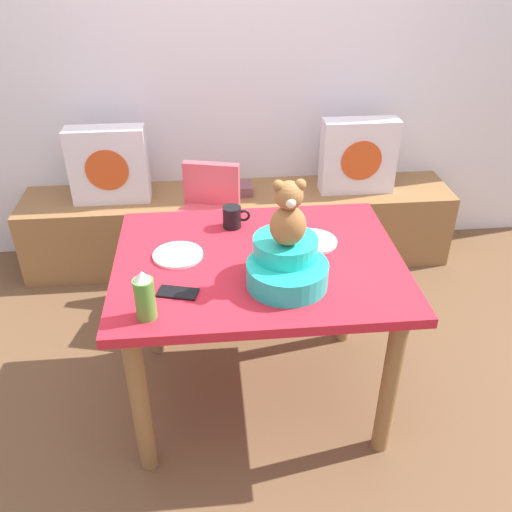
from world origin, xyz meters
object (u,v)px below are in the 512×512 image
infant_seat_teal (287,265)px  ketchup_bottle (145,296)px  pillow_floral_left (109,165)px  dining_table (258,282)px  dinner_plate_near (178,255)px  pillow_floral_right (358,156)px  dinner_plate_far (313,241)px  highchair (208,220)px  teddy_bear (288,215)px  cell_phone (178,293)px  coffee_mug (233,217)px  book_stack (235,189)px

infant_seat_teal → ketchup_bottle: 0.53m
pillow_floral_left → dining_table: (0.74, -1.17, -0.05)m
pillow_floral_left → dinner_plate_near: bearing=-69.2°
pillow_floral_right → dinner_plate_far: pillow_floral_right is taller
dinner_plate_near → dinner_plate_far: (0.56, 0.05, 0.00)m
highchair → teddy_bear: 1.08m
teddy_bear → ketchup_bottle: teddy_bear is taller
pillow_floral_right → cell_phone: bearing=-126.7°
ketchup_bottle → dinner_plate_near: size_ratio=0.92×
infant_seat_teal → dinner_plate_far: 0.31m
coffee_mug → dinner_plate_near: coffee_mug is taller
pillow_floral_left → ketchup_bottle: (0.33, -1.50, 0.15)m
infant_seat_teal → cell_phone: size_ratio=2.29×
infant_seat_teal → ketchup_bottle: size_ratio=1.78×
coffee_mug → infant_seat_teal: bearing=-68.4°
dining_table → highchair: size_ratio=1.44×
pillow_floral_right → infant_seat_teal: bearing=-115.1°
cell_phone → ketchup_bottle: bearing=156.3°
ketchup_bottle → book_stack: bearing=75.5°
pillow_floral_right → infant_seat_teal: same height
infant_seat_teal → dinner_plate_near: 0.46m
cell_phone → dinner_plate_near: bearing=16.6°
ketchup_bottle → cell_phone: ketchup_bottle is taller
coffee_mug → cell_phone: bearing=-115.4°
pillow_floral_left → teddy_bear: (0.83, -1.33, 0.34)m
pillow_floral_left → teddy_bear: teddy_bear is taller
highchair → cell_phone: (-0.12, -0.96, 0.22)m
highchair → dinner_plate_far: highchair is taller
highchair → teddy_bear: teddy_bear is taller
ketchup_bottle → cell_phone: 0.18m
cell_phone → coffee_mug: bearing=-10.2°
book_stack → coffee_mug: (-0.06, -0.92, 0.30)m
dining_table → dinner_plate_far: size_ratio=5.68×
pillow_floral_right → dinner_plate_far: bearing=-114.0°
dinner_plate_far → teddy_bear: bearing=-119.4°
pillow_floral_right → book_stack: (-0.73, 0.02, -0.19)m
dinner_plate_far → cell_phone: 0.63m
ketchup_bottle → dining_table: bearing=38.7°
dining_table → pillow_floral_right: bearing=58.7°
pillow_floral_right → dining_table: (-0.71, -1.17, -0.05)m
pillow_floral_right → teddy_bear: bearing=-115.1°
pillow_floral_left → dinner_plate_far: bearing=-47.4°
pillow_floral_left → coffee_mug: bearing=-53.7°
teddy_bear → coffee_mug: 0.52m
dinner_plate_near → cell_phone: size_ratio=1.39×
infant_seat_teal → teddy_bear: (0.00, -0.00, 0.21)m
teddy_bear → cell_phone: 0.49m
pillow_floral_left → highchair: 0.71m
infant_seat_teal → dinner_plate_far: (0.15, 0.27, -0.07)m
book_stack → infant_seat_teal: bearing=-85.5°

